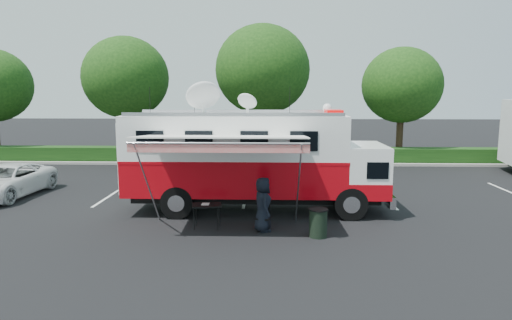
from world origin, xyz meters
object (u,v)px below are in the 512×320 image
(trash_bin, at_px, (318,223))
(command_truck, at_px, (253,159))
(white_suv, at_px, (8,197))
(folding_table, at_px, (207,206))

(trash_bin, bearing_deg, command_truck, 124.66)
(command_truck, height_order, white_suv, command_truck)
(command_truck, distance_m, trash_bin, 4.12)
(command_truck, distance_m, white_suv, 11.19)
(white_suv, xyz_separation_m, trash_bin, (12.99, -5.11, 0.46))
(folding_table, relative_size, trash_bin, 1.18)
(command_truck, height_order, folding_table, command_truck)
(white_suv, relative_size, trash_bin, 5.51)
(white_suv, height_order, folding_table, folding_table)
(command_truck, xyz_separation_m, folding_table, (-1.47, -2.33, -1.25))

